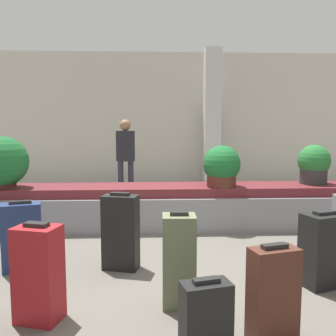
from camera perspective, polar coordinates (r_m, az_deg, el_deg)
The scene contains 15 objects.
ground_plane at distance 3.90m, azimuth 1.16°, elevation -15.26°, with size 18.00×18.00×0.00m, color #59544C.
back_wall at distance 9.27m, azimuth -1.18°, elevation 7.49°, with size 18.00×0.06×3.20m.
carousel at distance 5.38m, azimuth 0.00°, elevation -5.94°, with size 6.81×0.83×0.60m.
pillar at distance 8.84m, azimuth 6.73°, elevation 7.49°, with size 0.37×0.37×3.20m.
suitcase_0 at distance 3.72m, azimuth 22.57°, elevation -11.45°, with size 0.43×0.36×0.69m.
suitcase_2 at distance 3.02m, azimuth -19.13°, elevation -14.96°, with size 0.37×0.32×0.75m.
suitcase_3 at distance 4.07m, azimuth -21.38°, elevation -9.73°, with size 0.42×0.29×0.71m.
suitcase_5 at distance 2.58m, azimuth 5.78°, elevation -21.62°, with size 0.35×0.24×0.49m.
suitcase_6 at distance 3.85m, azimuth -7.22°, elevation -9.66°, with size 0.39×0.27×0.78m.
suitcase_7 at distance 3.08m, azimuth 1.69°, elevation -13.90°, with size 0.27×0.23×0.78m.
suitcase_8 at distance 2.74m, azimuth 15.71°, elevation -18.01°, with size 0.36×0.25×0.67m.
potted_plant_0 at distance 5.24m, azimuth 8.17°, elevation 0.19°, with size 0.52×0.52×0.58m.
potted_plant_1 at distance 5.86m, azimuth 21.34°, elevation 0.51°, with size 0.47×0.47×0.57m.
potted_plant_2 at distance 5.51m, azimuth -23.85°, elevation 0.77°, with size 0.68×0.68×0.71m.
traveler_0 at distance 7.36m, azimuth -6.50°, elevation 2.37°, with size 0.37×0.30×1.56m.
Camera 1 is at (-0.25, -3.62, 1.45)m, focal length 40.00 mm.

